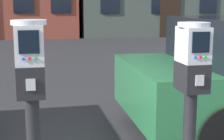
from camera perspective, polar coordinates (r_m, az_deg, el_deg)
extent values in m
cube|color=black|center=(2.25, -12.99, -1.64)|extent=(0.17, 0.24, 0.20)
cube|color=#A5A8AD|center=(2.13, -13.06, -2.35)|extent=(0.06, 0.01, 0.07)
cube|color=#B7BABF|center=(2.22, -13.23, 3.99)|extent=(0.17, 0.23, 0.24)
cube|color=black|center=(2.10, -13.34, 4.43)|extent=(0.12, 0.01, 0.14)
cylinder|color=blue|center=(2.11, -14.18, 1.74)|extent=(0.02, 0.01, 0.02)
cylinder|color=red|center=(2.11, -13.23, 1.78)|extent=(0.02, 0.01, 0.02)
cylinder|color=green|center=(2.10, -12.27, 1.81)|extent=(0.02, 0.01, 0.02)
cylinder|color=#B7BABF|center=(2.20, -13.38, 7.54)|extent=(0.22, 0.22, 0.03)
cube|color=black|center=(2.46, 12.79, -1.05)|extent=(0.17, 0.24, 0.20)
cube|color=#A5A8AD|center=(2.34, 14.05, -1.66)|extent=(0.06, 0.01, 0.07)
cube|color=#B7BABF|center=(2.42, 13.00, 4.01)|extent=(0.17, 0.23, 0.24)
cube|color=black|center=(2.31, 14.24, 4.38)|extent=(0.12, 0.01, 0.13)
cylinder|color=blue|center=(2.31, 13.37, 2.00)|extent=(0.02, 0.01, 0.02)
cylinder|color=red|center=(2.32, 14.16, 2.02)|extent=(0.02, 0.01, 0.02)
cylinder|color=green|center=(2.34, 14.93, 2.04)|extent=(0.02, 0.01, 0.02)
cylinder|color=#B7BABF|center=(2.41, 13.14, 7.20)|extent=(0.22, 0.22, 0.03)
cylinder|color=black|center=(5.03, 8.67, -3.91)|extent=(0.64, 0.23, 0.64)
cylinder|color=black|center=(3.61, 17.72, -10.19)|extent=(0.64, 0.23, 0.64)
cube|color=black|center=(17.32, 9.36, 8.75)|extent=(1.00, 0.07, 2.10)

